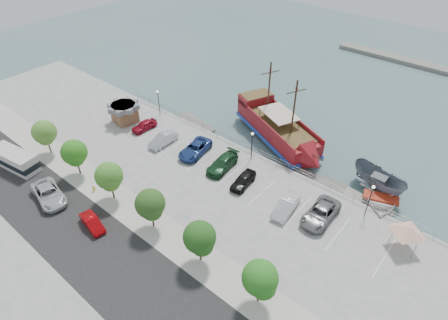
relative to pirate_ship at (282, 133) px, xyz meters
The scene contains 34 objects.
ground 13.45m from the pirate_ship, 91.73° to the right, with size 160.00×160.00×0.00m, color #446465.
land_slab 34.34m from the pirate_ship, 90.67° to the right, with size 100.00×58.00×1.20m, color gray.
street 29.32m from the pirate_ship, 90.78° to the right, with size 100.00×8.00×0.04m, color black.
sidewalk 23.32m from the pirate_ship, 90.99° to the right, with size 100.00×4.00×0.05m, color beige.
seawall_railing 5.53m from the pirate_ship, 94.17° to the right, with size 50.00×0.06×1.00m.
far_shore 42.81m from the pirate_ship, 77.04° to the left, with size 40.00×3.00×0.80m, color gray.
pirate_ship is the anchor object (origin of this frame).
patrol_boat 14.72m from the pirate_ship, ahead, with size 2.74×7.29×2.82m, color slate.
speedboat 16.33m from the pirate_ship, 10.76° to the right, with size 5.10×7.14×1.48m, color silver.
dock_west 13.96m from the pirate_ship, 162.77° to the right, with size 7.37×2.10×0.42m, color slate.
dock_mid 9.41m from the pirate_ship, 26.34° to the right, with size 7.25×2.07×0.41m, color #68665D.
dock_east 15.11m from the pirate_ship, 15.87° to the right, with size 7.13×2.04×0.41m, color gray.
shed 24.03m from the pirate_ship, 151.41° to the right, with size 4.12×4.12×2.96m.
canopy_tent 22.19m from the pirate_ship, 22.97° to the right, with size 4.13×4.13×3.19m.
street_van 31.55m from the pirate_ship, 116.29° to the right, with size 2.75×5.96×1.66m, color silver.
street_sedan 28.34m from the pirate_ship, 103.04° to the right, with size 1.35×3.87×1.27m, color #A80509.
shuttle_bus 36.03m from the pirate_ship, 129.50° to the right, with size 7.23×3.52×2.44m.
fire_hydrant 26.60m from the pirate_ship, 114.99° to the right, with size 0.27×0.27×0.78m.
lamp_post_left 19.72m from the pirate_ship, 159.71° to the right, with size 0.36×0.36×4.28m.
lamp_post_mid 7.10m from the pirate_ship, 93.37° to the right, with size 0.36×0.36×4.28m.
lamp_post_right 17.14m from the pirate_ship, 23.56° to the right, with size 0.36×0.36×4.28m.
tree_a 32.36m from the pirate_ship, 133.59° to the right, with size 3.30×3.20×5.00m.
tree_b 28.01m from the pirate_ship, 123.13° to the right, with size 3.30×3.20×5.00m.
tree_c 24.90m from the pirate_ship, 109.45° to the right, with size 3.30×3.20×5.00m.
tree_d 23.53m from the pirate_ship, 93.07° to the right, with size 3.30×3.20×5.00m.
tree_e 24.19m from the pirate_ship, 76.19° to the right, with size 3.30×3.20×5.00m.
tree_f 26.73m from the pirate_ship, 61.40° to the right, with size 3.30×3.20×5.00m.
parked_car_a 20.38m from the pirate_ship, 146.79° to the right, with size 1.63×4.06×1.38m, color maroon.
parked_car_b 16.97m from the pirate_ship, 135.33° to the right, with size 1.61×4.62×1.52m, color silver.
parked_car_c 12.81m from the pirate_ship, 123.22° to the right, with size 2.60×5.63×1.57m, color navy.
parked_car_d 11.00m from the pirate_ship, 100.98° to the right, with size 2.21×5.43×1.58m, color #1B4526.
parked_car_e 11.82m from the pirate_ship, 80.48° to the right, with size 1.73×4.30×1.46m, color black.
parked_car_f 14.70m from the pirate_ship, 55.12° to the right, with size 1.67×4.79×1.58m, color white.
parked_car_g 16.08m from the pirate_ship, 41.74° to the right, with size 2.70×5.86×1.63m, color slate.
Camera 1 is at (22.80, -26.54, 30.73)m, focal length 30.00 mm.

